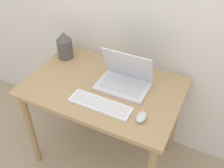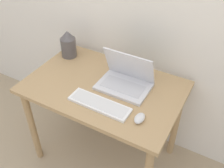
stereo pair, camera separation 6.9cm
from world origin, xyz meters
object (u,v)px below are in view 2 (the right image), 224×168
at_px(laptop, 126,79).
at_px(keyboard, 99,104).
at_px(mouse, 140,118).
at_px(vase, 68,44).

distance_m(laptop, keyboard, 0.26).
height_order(laptop, keyboard, laptop).
relative_size(mouse, vase, 0.43).
xyz_separation_m(keyboard, vase, (-0.50, 0.37, 0.10)).
relative_size(laptop, keyboard, 0.85).
xyz_separation_m(keyboard, mouse, (0.27, 0.00, 0.01)).
bearing_deg(laptop, mouse, -48.72).
bearing_deg(mouse, keyboard, -178.94).
xyz_separation_m(laptop, keyboard, (-0.05, -0.25, -0.04)).
bearing_deg(laptop, vase, 167.84).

